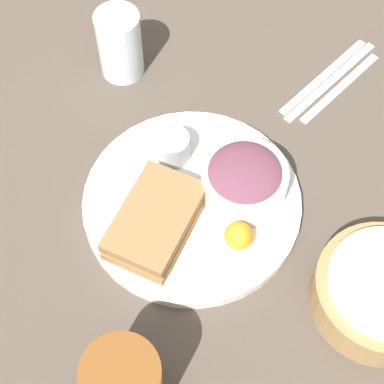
{
  "coord_description": "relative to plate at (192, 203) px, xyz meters",
  "views": [
    {
      "loc": [
        0.31,
        0.28,
        0.75
      ],
      "look_at": [
        0.0,
        0.0,
        0.04
      ],
      "focal_mm": 60.0,
      "sensor_mm": 36.0,
      "label": 1
    }
  ],
  "objects": [
    {
      "name": "water_glass",
      "position": [
        -0.11,
        -0.24,
        0.05
      ],
      "size": [
        0.07,
        0.07,
        0.11
      ],
      "primitive_type": "cylinder",
      "color": "silver",
      "rests_on": "ground_plane"
    },
    {
      "name": "salad_bowl",
      "position": [
        -0.06,
        0.04,
        0.04
      ],
      "size": [
        0.11,
        0.11,
        0.06
      ],
      "color": "silver",
      "rests_on": "plate"
    },
    {
      "name": "spoon",
      "position": [
        -0.3,
        0.03,
        -0.01
      ],
      "size": [
        0.18,
        0.02,
        0.01
      ],
      "primitive_type": "cube",
      "rotation": [
        0.0,
        0.0,
        3.1
      ],
      "color": "silver",
      "rests_on": "ground_plane"
    },
    {
      "name": "sandwich",
      "position": [
        0.06,
        -0.01,
        0.03
      ],
      "size": [
        0.16,
        0.12,
        0.04
      ],
      "color": "olive",
      "rests_on": "plate"
    },
    {
      "name": "plate",
      "position": [
        0.0,
        0.0,
        0.0
      ],
      "size": [
        0.29,
        0.29,
        0.02
      ],
      "primitive_type": "cylinder",
      "color": "white",
      "rests_on": "ground_plane"
    },
    {
      "name": "bread_basket",
      "position": [
        -0.05,
        0.26,
        0.02
      ],
      "size": [
        0.16,
        0.16,
        0.07
      ],
      "color": "#997547",
      "rests_on": "ground_plane"
    },
    {
      "name": "fork",
      "position": [
        -0.3,
        -0.0,
        -0.01
      ],
      "size": [
        0.2,
        0.02,
        0.01
      ],
      "primitive_type": "cube",
      "rotation": [
        0.0,
        0.0,
        3.1
      ],
      "color": "silver",
      "rests_on": "ground_plane"
    },
    {
      "name": "orange_wedge",
      "position": [
        0.01,
        0.08,
        0.03
      ],
      "size": [
        0.04,
        0.04,
        0.04
      ],
      "primitive_type": "sphere",
      "color": "orange",
      "rests_on": "plate"
    },
    {
      "name": "ground_plane",
      "position": [
        0.0,
        0.0,
        -0.01
      ],
      "size": [
        4.0,
        4.0,
        0.0
      ],
      "primitive_type": "plane",
      "color": "#4C4238"
    },
    {
      "name": "knife",
      "position": [
        -0.3,
        0.01,
        -0.01
      ],
      "size": [
        0.21,
        0.02,
        0.01
      ],
      "primitive_type": "cube",
      "rotation": [
        0.0,
        0.0,
        3.1
      ],
      "color": "silver",
      "rests_on": "ground_plane"
    },
    {
      "name": "dressing_cup",
      "position": [
        -0.03,
        -0.07,
        0.03
      ],
      "size": [
        0.05,
        0.05,
        0.04
      ],
      "primitive_type": "cylinder",
      "color": "#B7B7BC",
      "rests_on": "plate"
    }
  ]
}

